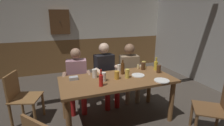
% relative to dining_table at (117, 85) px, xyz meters
% --- Properties ---
extents(ground_plane, '(6.71, 6.71, 0.00)m').
position_rel_dining_table_xyz_m(ground_plane, '(0.00, 0.15, -0.66)').
color(ground_plane, '#423A33').
extents(back_wall_upper, '(5.46, 0.12, 1.63)m').
position_rel_dining_table_xyz_m(back_wall_upper, '(0.00, 3.01, 1.18)').
color(back_wall_upper, silver).
extents(back_wall_wainscot, '(5.46, 0.12, 1.03)m').
position_rel_dining_table_xyz_m(back_wall_wainscot, '(0.00, 3.01, -0.15)').
color(back_wall_wainscot, brown).
rests_on(back_wall_wainscot, ground_plane).
extents(dining_table, '(1.87, 0.87, 0.77)m').
position_rel_dining_table_xyz_m(dining_table, '(0.00, 0.00, 0.00)').
color(dining_table, brown).
rests_on(dining_table, ground_plane).
extents(person_0, '(0.56, 0.57, 1.19)m').
position_rel_dining_table_xyz_m(person_0, '(-0.57, 0.65, -0.01)').
color(person_0, '#B78493').
rests_on(person_0, ground_plane).
extents(person_1, '(0.55, 0.56, 1.26)m').
position_rel_dining_table_xyz_m(person_1, '(0.01, 0.66, 0.02)').
color(person_1, black).
rests_on(person_1, ground_plane).
extents(person_2, '(0.56, 0.57, 1.21)m').
position_rel_dining_table_xyz_m(person_2, '(0.55, 0.67, 0.01)').
color(person_2, '#997F60').
rests_on(person_2, ground_plane).
extents(chair_empty_near_left, '(0.62, 0.62, 0.88)m').
position_rel_dining_table_xyz_m(chair_empty_near_left, '(1.19, -0.90, -0.19)').
color(chair_empty_near_left, brown).
rests_on(chair_empty_near_left, ground_plane).
extents(chair_empty_far_end, '(0.55, 0.55, 0.88)m').
position_rel_dining_table_xyz_m(chair_empty_far_end, '(-1.54, 0.50, -0.19)').
color(chair_empty_far_end, brown).
rests_on(chair_empty_far_end, ground_plane).
extents(table_candle, '(0.04, 0.04, 0.08)m').
position_rel_dining_table_xyz_m(table_candle, '(0.58, 0.36, 0.15)').
color(table_candle, '#F9E08C').
rests_on(table_candle, dining_table).
extents(condiment_caddy, '(0.14, 0.10, 0.05)m').
position_rel_dining_table_xyz_m(condiment_caddy, '(-0.69, 0.20, 0.13)').
color(condiment_caddy, '#B2B7BC').
rests_on(condiment_caddy, dining_table).
extents(plate_0, '(0.22, 0.22, 0.01)m').
position_rel_dining_table_xyz_m(plate_0, '(0.39, 0.01, 0.11)').
color(plate_0, white).
rests_on(plate_0, dining_table).
extents(plate_1, '(0.24, 0.24, 0.01)m').
position_rel_dining_table_xyz_m(plate_1, '(0.63, -0.34, 0.11)').
color(plate_1, white).
rests_on(plate_1, dining_table).
extents(bottle_0, '(0.06, 0.06, 0.26)m').
position_rel_dining_table_xyz_m(bottle_0, '(0.17, 0.18, 0.22)').
color(bottle_0, '#593314').
rests_on(bottle_0, dining_table).
extents(bottle_1, '(0.06, 0.06, 0.26)m').
position_rel_dining_table_xyz_m(bottle_1, '(-0.34, -0.20, 0.20)').
color(bottle_1, red).
rests_on(bottle_1, dining_table).
extents(bottle_2, '(0.07, 0.07, 0.25)m').
position_rel_dining_table_xyz_m(bottle_2, '(0.86, 0.18, 0.20)').
color(bottle_2, gold).
rests_on(bottle_2, dining_table).
extents(pint_glass_0, '(0.07, 0.07, 0.14)m').
position_rel_dining_table_xyz_m(pint_glass_0, '(0.64, 0.27, 0.18)').
color(pint_glass_0, '#4C2D19').
rests_on(pint_glass_0, dining_table).
extents(pint_glass_1, '(0.07, 0.07, 0.14)m').
position_rel_dining_table_xyz_m(pint_glass_1, '(-0.25, -0.03, 0.18)').
color(pint_glass_1, white).
rests_on(pint_glass_1, dining_table).
extents(pint_glass_2, '(0.06, 0.06, 0.13)m').
position_rel_dining_table_xyz_m(pint_glass_2, '(0.17, 0.36, 0.17)').
color(pint_glass_2, white).
rests_on(pint_glass_2, dining_table).
extents(pint_glass_3, '(0.07, 0.07, 0.14)m').
position_rel_dining_table_xyz_m(pint_glass_3, '(0.81, 0.02, 0.18)').
color(pint_glass_3, '#4C2D19').
rests_on(pint_glass_3, dining_table).
extents(pint_glass_4, '(0.08, 0.08, 0.14)m').
position_rel_dining_table_xyz_m(pint_glass_4, '(-0.02, -0.01, 0.17)').
color(pint_glass_4, gold).
rests_on(pint_glass_4, dining_table).
extents(pint_glass_5, '(0.08, 0.08, 0.15)m').
position_rel_dining_table_xyz_m(pint_glass_5, '(-0.34, 0.18, 0.18)').
color(pint_glass_5, white).
rests_on(pint_glass_5, dining_table).
extents(pint_glass_6, '(0.08, 0.08, 0.13)m').
position_rel_dining_table_xyz_m(pint_glass_6, '(0.71, 0.37, 0.17)').
color(pint_glass_6, '#E5C64C').
rests_on(pint_glass_6, dining_table).
extents(pint_glass_7, '(0.07, 0.07, 0.15)m').
position_rel_dining_table_xyz_m(pint_glass_7, '(0.17, -0.03, 0.18)').
color(pint_glass_7, '#E5C64C').
rests_on(pint_glass_7, dining_table).
extents(wall_dart_cabinet, '(0.56, 0.15, 0.70)m').
position_rel_dining_table_xyz_m(wall_dart_cabinet, '(-0.67, 2.88, 0.91)').
color(wall_dart_cabinet, brown).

